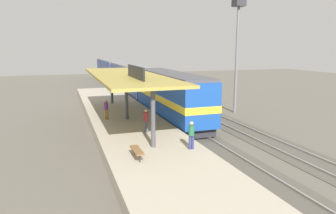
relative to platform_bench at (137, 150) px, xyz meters
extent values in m
plane|color=#5B564C|center=(8.00, 9.61, -1.34)|extent=(120.00, 120.00, 0.00)
cube|color=#4E4941|center=(6.00, 9.61, -1.32)|extent=(3.20, 110.00, 0.04)
cube|color=gray|center=(5.28, 9.61, -1.26)|extent=(0.10, 110.00, 0.16)
cube|color=gray|center=(6.72, 9.61, -1.26)|extent=(0.10, 110.00, 0.16)
cube|color=#4E4941|center=(10.60, 9.61, -1.32)|extent=(3.20, 110.00, 0.04)
cube|color=gray|center=(9.88, 9.61, -1.26)|extent=(0.10, 110.00, 0.16)
cube|color=gray|center=(11.32, 9.61, -1.26)|extent=(0.10, 110.00, 0.16)
cube|color=#A89E89|center=(1.40, 9.61, -0.89)|extent=(6.00, 44.00, 0.90)
cylinder|color=#47474C|center=(1.40, 1.61, 1.36)|extent=(0.28, 0.28, 3.60)
cylinder|color=#47474C|center=(1.40, 9.61, 1.36)|extent=(0.28, 0.28, 3.60)
cylinder|color=#47474C|center=(1.40, 17.61, 1.36)|extent=(0.28, 0.28, 3.60)
cube|color=#A38E3D|center=(1.40, 9.61, 3.26)|extent=(5.20, 18.00, 0.20)
cube|color=black|center=(1.40, 6.01, 3.81)|extent=(0.12, 4.80, 0.90)
cylinder|color=#333338|center=(0.00, -0.65, -0.23)|extent=(0.07, 0.07, 0.42)
cylinder|color=#333338|center=(0.00, 0.65, -0.23)|extent=(0.07, 0.07, 0.42)
cube|color=brown|center=(0.00, 0.00, 0.02)|extent=(0.44, 1.70, 0.08)
cube|color=#28282D|center=(6.00, 11.41, -0.83)|extent=(2.60, 13.60, 0.70)
cube|color=#19479E|center=(6.00, 11.41, 1.27)|extent=(2.90, 14.40, 3.50)
cube|color=#47474C|center=(6.00, 11.41, 3.14)|extent=(2.78, 14.11, 0.24)
cube|color=yellow|center=(6.00, 11.41, 1.00)|extent=(2.93, 14.43, 0.56)
cube|color=#28282D|center=(6.00, 29.41, -0.83)|extent=(2.60, 19.20, 0.70)
cube|color=#384C84|center=(6.00, 29.41, 1.17)|extent=(2.90, 20.00, 3.30)
cube|color=slate|center=(6.00, 29.41, 2.94)|extent=(2.78, 19.60, 0.24)
cube|color=#28282D|center=(6.00, 50.21, -0.83)|extent=(2.60, 19.20, 0.70)
cube|color=#384C84|center=(6.00, 50.21, 1.17)|extent=(2.90, 20.00, 3.30)
cube|color=slate|center=(6.00, 50.21, 2.94)|extent=(2.78, 19.60, 0.24)
cylinder|color=slate|center=(13.80, 12.80, 4.16)|extent=(0.28, 0.28, 11.00)
cube|color=#333338|center=(13.80, 12.80, 10.01)|extent=(1.10, 1.10, 0.70)
cylinder|color=navy|center=(3.34, 0.47, -0.02)|extent=(0.16, 0.16, 0.84)
cylinder|color=navy|center=(3.52, 0.47, -0.02)|extent=(0.16, 0.16, 0.84)
cylinder|color=#23603D|center=(3.43, 0.47, 0.72)|extent=(0.34, 0.34, 0.64)
sphere|color=tan|center=(3.43, 0.47, 1.15)|extent=(0.23, 0.23, 0.23)
cylinder|color=#4C4C51|center=(1.74, 4.93, -0.02)|extent=(0.16, 0.16, 0.84)
cylinder|color=#4C4C51|center=(1.92, 4.93, -0.02)|extent=(0.16, 0.16, 0.84)
cylinder|color=maroon|center=(1.83, 4.93, 0.72)|extent=(0.34, 0.34, 0.64)
sphere|color=tan|center=(1.83, 4.93, 1.15)|extent=(0.23, 0.23, 0.23)
cylinder|color=olive|center=(-0.36, 10.05, -0.02)|extent=(0.16, 0.16, 0.84)
cylinder|color=olive|center=(-0.18, 10.05, -0.02)|extent=(0.16, 0.16, 0.84)
cylinder|color=#663375|center=(-0.27, 10.05, 0.72)|extent=(0.34, 0.34, 0.64)
sphere|color=tan|center=(-0.27, 10.05, 1.15)|extent=(0.23, 0.23, 0.23)
camera|label=1|loc=(-3.66, -15.91, 5.53)|focal=33.17mm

